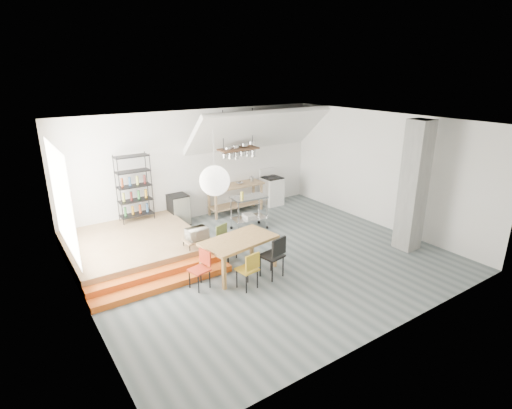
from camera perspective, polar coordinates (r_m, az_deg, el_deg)
floor at (r=9.62m, az=1.33°, el=-7.64°), size 8.00×8.00×0.00m
wall_back at (r=11.95m, az=-8.42°, el=5.60°), size 8.00×0.04×3.20m
wall_left at (r=7.57m, az=-24.15°, el=-3.66°), size 0.04×7.00×3.20m
wall_right at (r=11.73m, az=17.59°, el=4.68°), size 0.04×7.00×3.20m
ceiling at (r=8.69m, az=1.48°, el=11.64°), size 8.00×7.00×0.02m
slope_ceiling at (r=12.15m, az=0.41°, el=10.58°), size 4.40×1.44×1.32m
window_pane at (r=8.92m, az=-26.03°, el=0.70°), size 0.02×2.50×2.20m
platform at (r=10.20m, az=-17.01°, el=-5.67°), size 3.00×3.00×0.40m
step_lower at (r=8.59m, az=-12.86°, el=-11.08°), size 3.00×0.35×0.13m
step_upper at (r=8.85m, az=-13.75°, el=-9.73°), size 3.00×0.35×0.27m
concrete_column at (r=10.33m, az=21.58°, el=2.40°), size 0.50×0.50×3.20m
kitchen_counter at (r=12.41m, az=-2.93°, el=1.61°), size 1.80×0.60×0.91m
stove at (r=13.20m, az=2.26°, el=2.02°), size 0.60×0.60×1.18m
pot_rack at (r=11.90m, az=-2.36°, el=7.59°), size 1.20×0.50×1.43m
wire_shelving at (r=11.05m, az=-17.02°, el=2.43°), size 0.88×0.38×1.80m
microwave_shelf at (r=9.34m, az=-8.40°, el=-5.00°), size 0.60×0.40×0.16m
paper_lantern at (r=7.88m, az=-5.93°, el=3.40°), size 0.60×0.60×0.60m
dining_table at (r=8.75m, az=-2.46°, el=-5.46°), size 1.75×1.16×0.77m
chair_mustard at (r=8.13m, az=-0.98°, el=-8.99°), size 0.43×0.43×0.82m
chair_black at (r=8.53m, az=2.67°, el=-7.01°), size 0.52×0.52×0.95m
chair_olive at (r=9.46m, az=-4.45°, el=-4.89°), size 0.48×0.48×0.82m
chair_red at (r=8.29m, az=-7.78°, el=-8.69°), size 0.43×0.43×0.80m
rolling_cart at (r=11.08m, az=-1.00°, el=-0.52°), size 1.02×0.63×0.96m
mini_fridge at (r=11.69m, az=-11.00°, el=-0.74°), size 0.52×0.52×0.89m
microwave at (r=9.28m, az=-8.45°, el=-4.14°), size 0.50×0.35×0.27m
bowl at (r=12.34m, az=-2.33°, el=3.04°), size 0.25×0.25×0.06m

